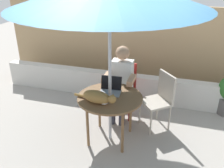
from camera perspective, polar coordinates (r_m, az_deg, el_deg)
ground_plane at (r=3.86m, az=-0.43°, el=-12.32°), size 14.00×14.00×0.00m
fence_back at (r=5.20m, az=5.95°, el=8.52°), size 5.80×0.08×1.70m
planter_wall_low at (r=4.80m, az=4.06°, el=-0.65°), size 5.22×0.20×0.51m
patio_table at (r=3.50m, az=-0.46°, el=-3.91°), size 0.92×0.92×0.72m
chair_occupied at (r=4.22m, az=2.62°, el=-0.18°), size 0.40×0.40×0.91m
chair_empty at (r=3.92m, az=11.12°, el=-2.79°), size 0.56×0.56×0.91m
person_seated at (r=4.01m, az=2.11°, el=1.04°), size 0.48×0.48×1.25m
laptop at (r=3.58m, az=-0.30°, el=-0.83°), size 0.32×0.28×0.21m
cat at (r=3.28m, az=-3.17°, el=-3.09°), size 0.64×0.26×0.17m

